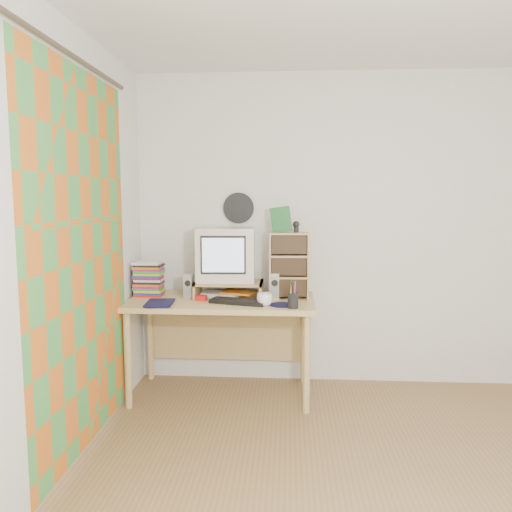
# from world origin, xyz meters

# --- Properties ---
(floor) EXTENTS (3.50, 3.50, 0.00)m
(floor) POSITION_xyz_m (0.00, 0.00, 0.00)
(floor) COLOR olive
(floor) RESTS_ON ground
(back_wall) EXTENTS (3.50, 0.00, 3.50)m
(back_wall) POSITION_xyz_m (0.00, 1.75, 1.25)
(back_wall) COLOR white
(back_wall) RESTS_ON floor
(left_wall) EXTENTS (0.00, 3.50, 3.50)m
(left_wall) POSITION_xyz_m (-1.75, 0.00, 1.25)
(left_wall) COLOR white
(left_wall) RESTS_ON floor
(curtain) EXTENTS (0.00, 2.20, 2.20)m
(curtain) POSITION_xyz_m (-1.71, 0.48, 1.15)
(curtain) COLOR #CD651C
(curtain) RESTS_ON left_wall
(wall_disc) EXTENTS (0.25, 0.02, 0.25)m
(wall_disc) POSITION_xyz_m (-0.93, 1.73, 1.43)
(wall_disc) COLOR black
(wall_disc) RESTS_ON back_wall
(desk) EXTENTS (1.40, 0.70, 0.75)m
(desk) POSITION_xyz_m (-1.03, 1.44, 0.62)
(desk) COLOR #D5B473
(desk) RESTS_ON floor
(monitor_riser) EXTENTS (0.52, 0.30, 0.12)m
(monitor_riser) POSITION_xyz_m (-0.98, 1.48, 0.84)
(monitor_riser) COLOR tan
(monitor_riser) RESTS_ON desk
(crt_monitor) EXTENTS (0.46, 0.46, 0.41)m
(crt_monitor) POSITION_xyz_m (-1.01, 1.53, 1.08)
(crt_monitor) COLOR beige
(crt_monitor) RESTS_ON monitor_riser
(speaker_left) EXTENTS (0.08, 0.08, 0.18)m
(speaker_left) POSITION_xyz_m (-1.29, 1.43, 0.84)
(speaker_left) COLOR #B7B6BB
(speaker_left) RESTS_ON desk
(speaker_right) EXTENTS (0.08, 0.08, 0.20)m
(speaker_right) POSITION_xyz_m (-0.63, 1.42, 0.85)
(speaker_right) COLOR #B7B6BB
(speaker_right) RESTS_ON desk
(keyboard) EXTENTS (0.44, 0.25, 0.03)m
(keyboard) POSITION_xyz_m (-0.88, 1.23, 0.76)
(keyboard) COLOR black
(keyboard) RESTS_ON desk
(dvd_stack) EXTENTS (0.21, 0.15, 0.30)m
(dvd_stack) POSITION_xyz_m (-1.61, 1.47, 0.90)
(dvd_stack) COLOR brown
(dvd_stack) RESTS_ON desk
(cd_rack) EXTENTS (0.31, 0.18, 0.50)m
(cd_rack) POSITION_xyz_m (-0.52, 1.47, 1.00)
(cd_rack) COLOR tan
(cd_rack) RESTS_ON desk
(mug) EXTENTS (0.13, 0.13, 0.09)m
(mug) POSITION_xyz_m (-0.69, 1.17, 0.79)
(mug) COLOR white
(mug) RESTS_ON desk
(diary) EXTENTS (0.25, 0.19, 0.05)m
(diary) POSITION_xyz_m (-1.54, 1.15, 0.77)
(diary) COLOR #0E0F35
(diary) RESTS_ON desk
(mousepad) EXTENTS (0.23, 0.23, 0.00)m
(mousepad) POSITION_xyz_m (-0.56, 1.20, 0.75)
(mousepad) COLOR black
(mousepad) RESTS_ON desk
(pen_cup) EXTENTS (0.09, 0.09, 0.15)m
(pen_cup) POSITION_xyz_m (-0.49, 1.11, 0.82)
(pen_cup) COLOR black
(pen_cup) RESTS_ON desk
(papers) EXTENTS (0.33, 0.28, 0.04)m
(papers) POSITION_xyz_m (-0.99, 1.51, 0.77)
(papers) COLOR silver
(papers) RESTS_ON desk
(red_box) EXTENTS (0.09, 0.07, 0.04)m
(red_box) POSITION_xyz_m (-1.17, 1.32, 0.77)
(red_box) COLOR red
(red_box) RESTS_ON desk
(game_box) EXTENTS (0.15, 0.04, 0.19)m
(game_box) POSITION_xyz_m (-0.58, 1.48, 1.35)
(game_box) COLOR #195A29
(game_box) RESTS_ON cd_rack
(webcam) EXTENTS (0.06, 0.06, 0.09)m
(webcam) POSITION_xyz_m (-0.47, 1.47, 1.30)
(webcam) COLOR black
(webcam) RESTS_ON cd_rack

